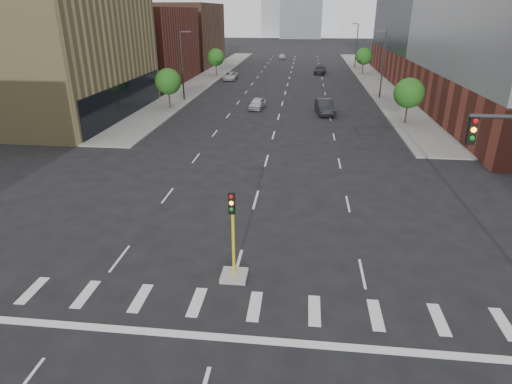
% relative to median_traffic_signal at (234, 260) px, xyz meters
% --- Properties ---
extents(sidewalk_left_far, '(5.00, 92.00, 0.15)m').
position_rel_median_traffic_signal_xyz_m(sidewalk_left_far, '(-15.00, 65.03, -0.90)').
color(sidewalk_left_far, gray).
rests_on(sidewalk_left_far, ground).
extents(sidewalk_right_far, '(5.00, 92.00, 0.15)m').
position_rel_median_traffic_signal_xyz_m(sidewalk_right_far, '(15.00, 65.03, -0.90)').
color(sidewalk_right_far, gray).
rests_on(sidewalk_right_far, ground).
extents(building_left_mid, '(20.00, 24.00, 14.00)m').
position_rel_median_traffic_signal_xyz_m(building_left_mid, '(-27.50, 31.03, 6.03)').
color(building_left_mid, '#A08E5A').
rests_on(building_left_mid, ground).
extents(building_left_far_a, '(20.00, 22.00, 12.00)m').
position_rel_median_traffic_signal_xyz_m(building_left_far_a, '(-27.50, 57.03, 5.03)').
color(building_left_far_a, brown).
rests_on(building_left_far_a, ground).
extents(building_left_far_b, '(20.00, 24.00, 13.00)m').
position_rel_median_traffic_signal_xyz_m(building_left_far_b, '(-27.50, 83.03, 5.53)').
color(building_left_far_b, brown).
rests_on(building_left_far_b, ground).
extents(building_right_main, '(24.00, 70.00, 22.00)m').
position_rel_median_traffic_signal_xyz_m(building_right_main, '(29.50, 51.03, 10.03)').
color(building_right_main, brown).
rests_on(building_right_main, ground).
extents(median_traffic_signal, '(1.20, 1.20, 4.40)m').
position_rel_median_traffic_signal_xyz_m(median_traffic_signal, '(0.00, 0.00, 0.00)').
color(median_traffic_signal, '#999993').
rests_on(median_traffic_signal, ground).
extents(streetlight_right_a, '(1.60, 0.22, 9.07)m').
position_rel_median_traffic_signal_xyz_m(streetlight_right_a, '(13.41, 46.03, 4.04)').
color(streetlight_right_a, '#2D2D30').
rests_on(streetlight_right_a, ground).
extents(streetlight_right_b, '(1.60, 0.22, 9.07)m').
position_rel_median_traffic_signal_xyz_m(streetlight_right_b, '(13.41, 81.03, 4.04)').
color(streetlight_right_b, '#2D2D30').
rests_on(streetlight_right_b, ground).
extents(streetlight_left, '(1.60, 0.22, 9.07)m').
position_rel_median_traffic_signal_xyz_m(streetlight_left, '(-13.41, 41.03, 4.04)').
color(streetlight_left, '#2D2D30').
rests_on(streetlight_left, ground).
extents(tree_left_near, '(3.20, 3.20, 4.85)m').
position_rel_median_traffic_signal_xyz_m(tree_left_near, '(-14.00, 36.03, 2.42)').
color(tree_left_near, '#382619').
rests_on(tree_left_near, ground).
extents(tree_left_far, '(3.20, 3.20, 4.85)m').
position_rel_median_traffic_signal_xyz_m(tree_left_far, '(-14.00, 66.03, 2.42)').
color(tree_left_far, '#382619').
rests_on(tree_left_far, ground).
extents(tree_right_near, '(3.20, 3.20, 4.85)m').
position_rel_median_traffic_signal_xyz_m(tree_right_near, '(14.00, 31.03, 2.42)').
color(tree_right_near, '#382619').
rests_on(tree_right_near, ground).
extents(tree_right_far, '(3.20, 3.20, 4.85)m').
position_rel_median_traffic_signal_xyz_m(tree_right_far, '(14.00, 71.03, 2.42)').
color(tree_right_far, '#382619').
rests_on(tree_right_far, ground).
extents(car_near_left, '(2.13, 4.18, 1.36)m').
position_rel_median_traffic_signal_xyz_m(car_near_left, '(-2.97, 37.19, -0.29)').
color(car_near_left, silver).
rests_on(car_near_left, ground).
extents(car_mid_right, '(2.40, 5.40, 1.72)m').
position_rel_median_traffic_signal_xyz_m(car_mid_right, '(5.40, 35.20, -0.11)').
color(car_mid_right, black).
rests_on(car_mid_right, ground).
extents(car_far_left, '(2.33, 4.95, 1.37)m').
position_rel_median_traffic_signal_xyz_m(car_far_left, '(-10.50, 61.26, -0.29)').
color(car_far_left, '#B2B2B2').
rests_on(car_far_left, ground).
extents(car_deep_right, '(2.62, 5.58, 1.57)m').
position_rel_median_traffic_signal_xyz_m(car_deep_right, '(5.78, 71.04, -0.19)').
color(car_deep_right, '#222227').
rests_on(car_deep_right, ground).
extents(car_distant, '(2.11, 4.15, 1.35)m').
position_rel_median_traffic_signal_xyz_m(car_distant, '(-3.21, 97.96, -0.30)').
color(car_distant, '#B9B8BD').
rests_on(car_distant, ground).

